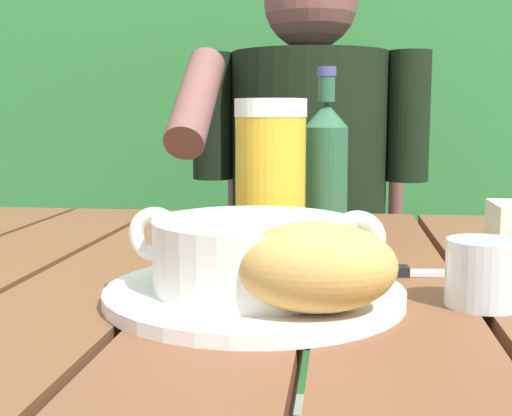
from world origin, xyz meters
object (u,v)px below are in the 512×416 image
Objects in this scene: beer_bottle at (325,171)px; diner_bowl at (296,201)px; serving_plate at (254,294)px; beer_glass at (271,178)px; chair_near_diner at (311,297)px; soup_bowl at (254,252)px; bread_roll at (316,267)px; water_glass_small at (483,273)px; person_eating at (306,204)px; table_knife at (406,272)px.

diner_bowl is at bearing 105.73° from beer_bottle.
beer_glass is (-0.01, 0.20, 0.09)m from serving_plate.
chair_near_diner is 1.04m from soup_bowl.
water_glass_small is at bearing 27.47° from bread_roll.
soup_bowl is at bearing 130.60° from bread_roll.
person_eating is 19.35× the size of water_glass_small.
serving_plate is 0.30m from beer_bottle.
bread_roll is at bearing -86.49° from person_eating.
serving_plate is (-0.01, -1.00, 0.27)m from chair_near_diner.
beer_bottle is 0.19m from diner_bowl.
bread_roll is at bearing -49.40° from soup_bowl.
person_eating is at bearing 89.66° from soup_bowl.
table_knife is (0.09, -0.17, -0.09)m from beer_bottle.
chair_near_diner is 3.74× the size of serving_plate.
soup_bowl is (-0.00, -0.80, 0.06)m from person_eating.
water_glass_small is at bearing -66.60° from diner_bowl.
diner_bowl is (-0.00, -0.54, 0.30)m from chair_near_diner.
diner_bowl is at bearing 89.05° from soup_bowl.
person_eating is 4.63× the size of serving_plate.
table_knife is 1.04× the size of diner_bowl.
soup_bowl is 0.09m from bread_roll.
beer_bottle is (0.05, -0.52, 0.11)m from person_eating.
chair_near_diner is at bearing 101.00° from water_glass_small.
diner_bowl is at bearing 86.79° from beer_glass.
serving_plate is 1.17× the size of soup_bowl.
beer_glass is 0.10m from beer_bottle.
beer_bottle reaches higher than bread_roll.
chair_near_diner is at bearing 92.71° from bread_roll.
soup_bowl is 1.26× the size of beer_glass.
beer_glass reaches higher than diner_bowl.
beer_bottle is at bearing 78.79° from serving_plate.
soup_bowl reaches higher than water_glass_small.
serving_plate is at bearing -90.95° from diner_bowl.
soup_bowl is 0.21m from beer_glass.
bread_roll reaches higher than table_knife.
chair_near_diner reaches higher than water_glass_small.
person_eating reaches higher than soup_bowl.
serving_plate is 0.45m from diner_bowl.
beer_glass is (-0.06, 0.27, 0.04)m from bread_roll.
water_glass_small is 0.40× the size of table_knife.
beer_glass is at bearing 149.90° from table_knife.
soup_bowl is 0.19m from table_knife.
beer_glass is at bearing 91.88° from serving_plate.
soup_bowl is 1.03× the size of beer_bottle.
water_glass_small is 0.48m from diner_bowl.
table_knife is at bearing 117.64° from water_glass_small.
bread_roll reaches higher than serving_plate.
beer_bottle is 0.32m from water_glass_small.
diner_bowl is at bearing -89.54° from person_eating.
bread_roll is 0.35m from beer_bottle.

